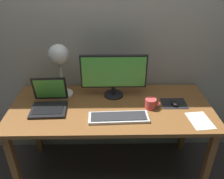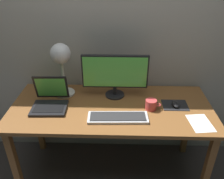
# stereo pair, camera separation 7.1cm
# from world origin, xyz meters

# --- Properties ---
(ground_plane) EXTENTS (4.80, 4.80, 0.00)m
(ground_plane) POSITION_xyz_m (0.00, 0.00, 0.00)
(ground_plane) COLOR #383333
(ground_plane) RESTS_ON ground
(back_wall) EXTENTS (4.80, 0.06, 2.60)m
(back_wall) POSITION_xyz_m (0.00, 0.40, 1.30)
(back_wall) COLOR #A8A099
(back_wall) RESTS_ON ground
(desk) EXTENTS (1.60, 0.70, 0.74)m
(desk) POSITION_xyz_m (0.00, 0.00, 0.66)
(desk) COLOR brown
(desk) RESTS_ON ground
(monitor) EXTENTS (0.54, 0.16, 0.37)m
(monitor) POSITION_xyz_m (0.02, 0.17, 0.95)
(monitor) COLOR black
(monitor) RESTS_ON desk
(keyboard_main) EXTENTS (0.44, 0.15, 0.03)m
(keyboard_main) POSITION_xyz_m (0.05, -0.17, 0.75)
(keyboard_main) COLOR silver
(keyboard_main) RESTS_ON desk
(laptop) EXTENTS (0.28, 0.28, 0.23)m
(laptop) POSITION_xyz_m (-0.48, 0.00, 0.80)
(laptop) COLOR black
(laptop) RESTS_ON desk
(desk_lamp) EXTENTS (0.17, 0.17, 0.45)m
(desk_lamp) POSITION_xyz_m (-0.41, 0.18, 1.07)
(desk_lamp) COLOR beige
(desk_lamp) RESTS_ON desk
(mousepad) EXTENTS (0.20, 0.16, 0.00)m
(mousepad) POSITION_xyz_m (0.51, 0.03, 0.74)
(mousepad) COLOR black
(mousepad) RESTS_ON desk
(mouse) EXTENTS (0.06, 0.10, 0.03)m
(mouse) POSITION_xyz_m (0.51, 0.01, 0.76)
(mouse) COLOR black
(mouse) RESTS_ON mousepad
(coffee_mug) EXTENTS (0.12, 0.09, 0.08)m
(coffee_mug) POSITION_xyz_m (0.31, -0.03, 0.78)
(coffee_mug) COLOR #CC3F3F
(coffee_mug) RESTS_ON desk
(paper_sheet_near_mouse) EXTENTS (0.17, 0.22, 0.00)m
(paper_sheet_near_mouse) POSITION_xyz_m (0.64, -0.20, 0.74)
(paper_sheet_near_mouse) COLOR white
(paper_sheet_near_mouse) RESTS_ON desk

